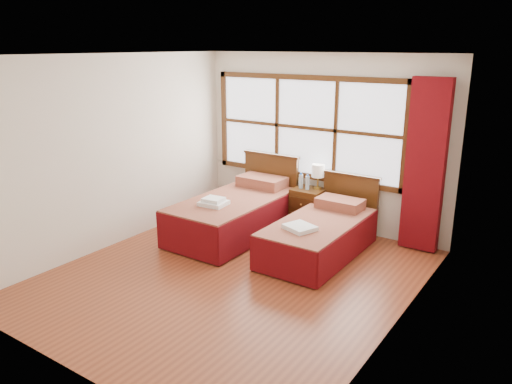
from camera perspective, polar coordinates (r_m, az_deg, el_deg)
The scene contains 15 objects.
floor at distance 6.16m, azimuth -2.66°, elevation -9.57°, with size 4.50×4.50×0.00m, color brown.
ceiling at distance 5.53m, azimuth -3.03°, elevation 15.40°, with size 4.50×4.50×0.00m, color white.
wall_back at distance 7.58m, azimuth 7.47°, elevation 5.69°, with size 4.00×4.00×0.00m, color silver.
wall_left at distance 7.06m, azimuth -15.97°, elevation 4.40°, with size 4.50×4.50×0.00m, color silver.
wall_right at distance 4.82m, azimuth 16.56°, elevation -1.15°, with size 4.50×4.50×0.00m, color silver.
window at distance 7.63m, azimuth 5.71°, elevation 7.34°, with size 3.16×0.06×1.56m.
curtain at distance 6.92m, azimuth 18.78°, elevation 2.81°, with size 0.50×0.16×2.30m, color maroon.
bed_left at distance 7.38m, azimuth -2.25°, elevation -2.38°, with size 1.08×2.10×1.05m.
bed_right at distance 6.71m, azimuth 7.35°, elevation -4.83°, with size 0.94×1.96×0.91m.
nightstand at distance 7.63m, azimuth 5.97°, elevation -1.88°, with size 0.46×0.46×0.62m.
towels_left at distance 6.95m, azimuth -4.87°, elevation -1.14°, with size 0.39×0.35×0.11m.
towels_right at distance 6.26m, azimuth 5.03°, elevation -4.06°, with size 0.44×0.41×0.06m.
lamp at distance 7.52m, azimuth 7.11°, elevation 2.34°, with size 0.19×0.19×0.37m.
bottle_near at distance 7.55m, azimuth 5.16°, elevation 1.24°, with size 0.06×0.06×0.24m.
bottle_far at distance 7.49m, azimuth 5.90°, elevation 1.07°, with size 0.06×0.06×0.23m.
Camera 1 is at (3.33, -4.41, 2.71)m, focal length 35.00 mm.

